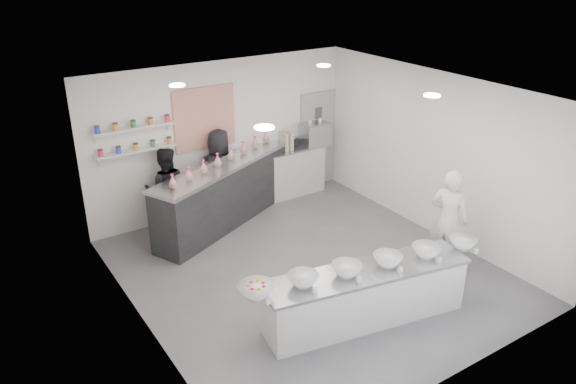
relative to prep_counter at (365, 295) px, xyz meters
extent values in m
plane|color=#515156|center=(0.09, 1.51, -0.41)|extent=(6.00, 6.00, 0.00)
plane|color=white|center=(0.09, 1.51, 2.59)|extent=(6.00, 6.00, 0.00)
plane|color=white|center=(0.09, 4.51, 1.09)|extent=(5.50, 0.00, 5.50)
plane|color=white|center=(-2.66, 1.51, 1.09)|extent=(0.00, 6.00, 6.00)
plane|color=white|center=(2.84, 1.51, 1.09)|extent=(0.00, 6.00, 6.00)
cube|color=#999997|center=(2.39, 4.48, 0.64)|extent=(0.88, 0.04, 2.10)
cube|color=red|center=(-0.26, 4.48, 1.54)|extent=(1.25, 0.03, 1.20)
cube|color=silver|center=(-1.66, 4.41, 1.19)|extent=(1.45, 0.22, 0.04)
cube|color=silver|center=(-1.66, 4.41, 1.61)|extent=(1.45, 0.22, 0.04)
cylinder|color=white|center=(-1.31, 0.51, 2.57)|extent=(0.24, 0.24, 0.02)
cylinder|color=white|center=(1.49, 0.51, 2.57)|extent=(0.24, 0.24, 0.02)
cylinder|color=white|center=(-1.31, 3.11, 2.57)|extent=(0.24, 0.24, 0.02)
cylinder|color=white|center=(1.49, 3.11, 2.57)|extent=(0.24, 0.24, 0.02)
cube|color=silver|center=(0.00, 0.00, 0.00)|extent=(3.11, 1.22, 0.83)
cube|color=black|center=(-0.01, 3.96, 0.19)|extent=(3.86, 2.31, 1.22)
cube|color=white|center=(0.14, 3.65, 0.97)|extent=(3.51, 1.65, 0.33)
cube|color=silver|center=(1.64, 4.29, 0.10)|extent=(1.39, 0.44, 1.03)
cube|color=#93969E|center=(2.18, 4.29, 0.84)|extent=(0.60, 0.41, 0.46)
imported|color=white|center=(2.07, 0.40, 0.46)|extent=(0.63, 0.75, 1.75)
imported|color=black|center=(-1.24, 4.21, 0.40)|extent=(0.96, 0.86, 1.62)
imported|color=black|center=(-0.13, 4.21, 0.47)|extent=(1.02, 0.86, 1.77)
camera|label=1|loc=(-4.57, -4.97, 4.54)|focal=35.00mm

